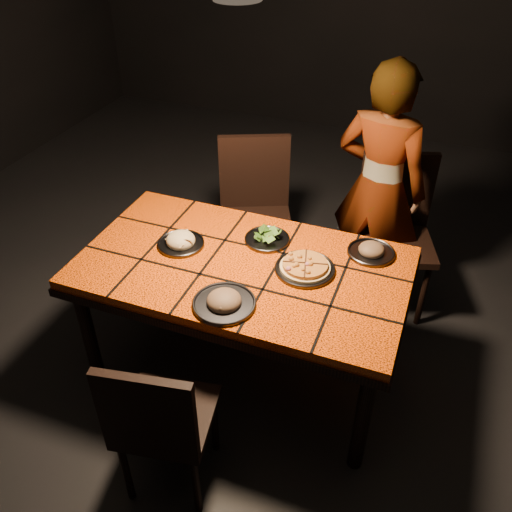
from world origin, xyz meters
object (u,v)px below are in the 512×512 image
(diner, at_px, (379,188))
(plate_pasta, at_px, (181,242))
(chair_near, at_px, (159,420))
(chair_far_left, at_px, (255,205))
(dining_table, at_px, (243,276))
(chair_far_right, at_px, (395,224))
(plate_pizza, at_px, (305,267))

(diner, height_order, plate_pasta, diner)
(chair_near, height_order, chair_far_left, chair_far_left)
(chair_near, distance_m, diner, 1.84)
(chair_near, xyz_separation_m, diner, (0.54, 1.74, 0.27))
(dining_table, bearing_deg, diner, 62.63)
(diner, bearing_deg, chair_far_right, -174.59)
(chair_near, distance_m, plate_pasta, 0.92)
(plate_pizza, bearing_deg, chair_near, -112.30)
(chair_near, distance_m, chair_far_right, 1.85)
(chair_near, relative_size, diner, 0.56)
(chair_far_right, height_order, plate_pizza, chair_far_right)
(chair_far_left, relative_size, plate_pasta, 4.12)
(dining_table, xyz_separation_m, plate_pasta, (-0.35, 0.03, 0.10))
(dining_table, bearing_deg, plate_pizza, 10.88)
(dining_table, distance_m, diner, 1.07)
(chair_far_left, height_order, plate_pizza, chair_far_left)
(chair_far_right, xyz_separation_m, diner, (-0.13, 0.01, 0.21))
(diner, bearing_deg, dining_table, 74.71)
(dining_table, xyz_separation_m, chair_near, (-0.05, -0.79, -0.18))
(chair_near, bearing_deg, diner, -117.37)
(chair_far_right, bearing_deg, chair_far_left, 169.13)
(chair_near, xyz_separation_m, chair_far_left, (-0.20, 1.62, 0.07))
(dining_table, xyz_separation_m, diner, (0.49, 0.94, 0.10))
(dining_table, height_order, chair_near, chair_near)
(chair_near, relative_size, plate_pasta, 3.60)
(diner, distance_m, plate_pasta, 1.24)
(plate_pizza, xyz_separation_m, plate_pasta, (-0.65, -0.03, 0.00))
(plate_pizza, relative_size, plate_pasta, 1.23)
(dining_table, distance_m, chair_far_left, 0.86)
(dining_table, xyz_separation_m, chair_far_right, (0.62, 0.93, -0.11))
(chair_near, distance_m, plate_pizza, 0.96)
(chair_far_left, height_order, chair_far_right, chair_far_left)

